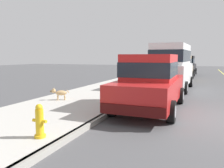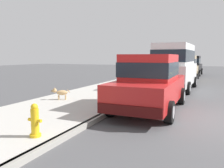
# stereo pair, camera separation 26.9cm
# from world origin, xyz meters

# --- Properties ---
(ground_plane) EXTENTS (80.00, 80.00, 0.00)m
(ground_plane) POSITION_xyz_m (0.00, 0.00, 0.00)
(ground_plane) COLOR #4C4C4F
(curb) EXTENTS (0.16, 64.00, 0.14)m
(curb) POSITION_xyz_m (-3.20, 0.00, 0.07)
(curb) COLOR gray
(curb) RESTS_ON ground
(sidewalk) EXTENTS (3.60, 64.00, 0.14)m
(sidewalk) POSITION_xyz_m (-5.00, 0.00, 0.07)
(sidewalk) COLOR #B7B5AD
(sidewalk) RESTS_ON ground
(car_red_sedan) EXTENTS (2.05, 4.60, 1.92)m
(car_red_sedan) POSITION_xyz_m (-2.16, 0.50, 0.98)
(car_red_sedan) COLOR red
(car_red_sedan) RESTS_ON ground
(car_white_van) EXTENTS (2.27, 4.97, 2.52)m
(car_white_van) POSITION_xyz_m (-2.15, 5.90, 1.39)
(car_white_van) COLOR white
(car_white_van) RESTS_ON ground
(car_tan_sedan) EXTENTS (2.05, 4.61, 1.92)m
(car_tan_sedan) POSITION_xyz_m (-2.17, 11.49, 0.98)
(car_tan_sedan) COLOR tan
(car_tan_sedan) RESTS_ON ground
(car_black_sedan) EXTENTS (2.13, 4.65, 1.92)m
(car_black_sedan) POSITION_xyz_m (-2.12, 16.79, 0.98)
(car_black_sedan) COLOR black
(car_black_sedan) RESTS_ON ground
(dog_tan) EXTENTS (0.68, 0.44, 0.49)m
(dog_tan) POSITION_xyz_m (-5.72, 0.20, 0.43)
(dog_tan) COLOR tan
(dog_tan) RESTS_ON sidewalk
(fire_hydrant) EXTENTS (0.34, 0.24, 0.72)m
(fire_hydrant) POSITION_xyz_m (-3.65, -3.49, 0.48)
(fire_hydrant) COLOR gold
(fire_hydrant) RESTS_ON sidewalk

